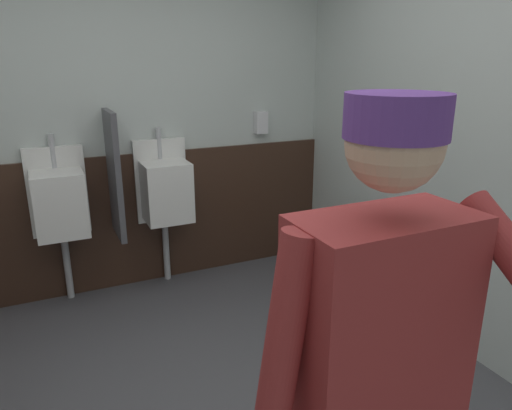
% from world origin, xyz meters
% --- Properties ---
extents(wall_back, '(3.88, 0.12, 2.59)m').
position_xyz_m(wall_back, '(0.00, 1.91, 1.30)').
color(wall_back, silver).
rests_on(wall_back, ground_plane).
extents(wall_right, '(0.12, 4.31, 2.59)m').
position_xyz_m(wall_right, '(1.70, 0.00, 1.30)').
color(wall_right, silver).
rests_on(wall_right, ground_plane).
extents(wainscot_band_back, '(3.28, 0.03, 1.05)m').
position_xyz_m(wainscot_band_back, '(0.00, 1.84, 0.52)').
color(wainscot_band_back, '#382319').
rests_on(wainscot_band_back, ground_plane).
extents(urinal_left, '(0.40, 0.34, 1.24)m').
position_xyz_m(urinal_left, '(-0.51, 1.69, 0.78)').
color(urinal_left, white).
rests_on(urinal_left, ground_plane).
extents(urinal_middle, '(0.40, 0.34, 1.24)m').
position_xyz_m(urinal_middle, '(0.24, 1.69, 0.78)').
color(urinal_middle, white).
rests_on(urinal_middle, ground_plane).
extents(privacy_divider_panel, '(0.04, 0.40, 0.90)m').
position_xyz_m(privacy_divider_panel, '(-0.13, 1.62, 0.95)').
color(privacy_divider_panel, '#4C4C51').
extents(person, '(0.68, 0.60, 1.67)m').
position_xyz_m(person, '(0.14, -0.92, 0.99)').
color(person, '#2D3342').
rests_on(person, ground_plane).
extents(trash_bin, '(0.30, 0.30, 0.65)m').
position_xyz_m(trash_bin, '(1.34, 0.72, 0.33)').
color(trash_bin, '#38383D').
rests_on(trash_bin, ground_plane).
extents(soap_dispenser, '(0.10, 0.07, 0.18)m').
position_xyz_m(soap_dispenser, '(1.10, 1.81, 1.23)').
color(soap_dispenser, silver).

